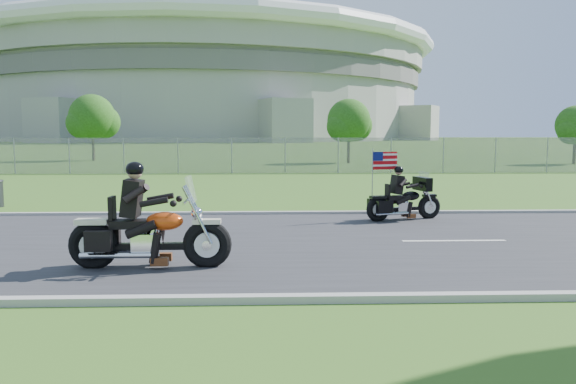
{
  "coord_description": "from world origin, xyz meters",
  "views": [
    {
      "loc": [
        0.09,
        -11.56,
        2.35
      ],
      "look_at": [
        0.48,
        0.0,
        1.1
      ],
      "focal_mm": 35.0,
      "sensor_mm": 36.0,
      "label": 1
    }
  ],
  "objects": [
    {
      "name": "ground",
      "position": [
        0.0,
        0.0,
        0.0
      ],
      "size": [
        420.0,
        420.0,
        0.0
      ],
      "primitive_type": "plane",
      "color": "#294E18",
      "rests_on": "ground"
    },
    {
      "name": "road",
      "position": [
        0.0,
        0.0,
        0.02
      ],
      "size": [
        120.0,
        8.0,
        0.04
      ],
      "primitive_type": "cube",
      "color": "#28282B",
      "rests_on": "ground"
    },
    {
      "name": "curb_north",
      "position": [
        0.0,
        4.05,
        0.05
      ],
      "size": [
        120.0,
        0.18,
        0.12
      ],
      "primitive_type": "cube",
      "color": "#9E9B93",
      "rests_on": "ground"
    },
    {
      "name": "curb_south",
      "position": [
        0.0,
        -4.05,
        0.05
      ],
      "size": [
        120.0,
        0.18,
        0.12
      ],
      "primitive_type": "cube",
      "color": "#9E9B93",
      "rests_on": "ground"
    },
    {
      "name": "fence",
      "position": [
        -5.0,
        20.0,
        1.0
      ],
      "size": [
        60.0,
        0.03,
        2.0
      ],
      "primitive_type": "cube",
      "color": "gray",
      "rests_on": "ground"
    },
    {
      "name": "stadium",
      "position": [
        -20.0,
        170.0,
        15.58
      ],
      "size": [
        140.4,
        140.4,
        29.2
      ],
      "color": "#A3A099",
      "rests_on": "ground"
    },
    {
      "name": "tree_fence_near",
      "position": [
        6.04,
        30.04,
        2.97
      ],
      "size": [
        3.52,
        3.28,
        4.75
      ],
      "color": "#382316",
      "rests_on": "ground"
    },
    {
      "name": "tree_fence_mid",
      "position": [
        -13.95,
        34.04,
        3.3
      ],
      "size": [
        3.96,
        3.69,
        5.3
      ],
      "color": "#382316",
      "rests_on": "ground"
    },
    {
      "name": "tree_fence_far",
      "position": [
        22.04,
        28.03,
        2.64
      ],
      "size": [
        3.08,
        2.87,
        4.2
      ],
      "color": "#382316",
      "rests_on": "ground"
    },
    {
      "name": "motorcycle_lead",
      "position": [
        -1.98,
        -2.09,
        0.58
      ],
      "size": [
        2.77,
        0.65,
        1.86
      ],
      "rotation": [
        0.0,
        0.0,
        0.01
      ],
      "color": "black",
      "rests_on": "ground"
    },
    {
      "name": "motorcycle_follow",
      "position": [
        3.62,
        2.92,
        0.5
      ],
      "size": [
        2.12,
        0.97,
        1.81
      ],
      "rotation": [
        0.0,
        0.0,
        0.27
      ],
      "color": "black",
      "rests_on": "ground"
    }
  ]
}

